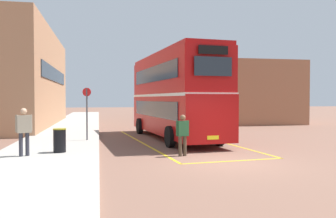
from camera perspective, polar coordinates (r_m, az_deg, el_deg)
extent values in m
plane|color=brown|center=(26.48, -1.39, -3.21)|extent=(135.60, 135.60, 0.00)
cube|color=#A39E93|center=(28.55, -15.22, -2.77)|extent=(4.00, 57.60, 0.14)
cube|color=#AD7A56|center=(31.30, -22.76, 4.47)|extent=(5.26, 19.18, 7.71)
cube|color=#232D38|center=(30.90, -17.91, 5.27)|extent=(0.06, 14.58, 1.10)
cube|color=#9E6647|center=(37.10, 10.73, 2.48)|extent=(7.72, 14.89, 5.59)
cube|color=#19232D|center=(35.83, 4.94, 2.98)|extent=(0.06, 11.31, 1.10)
cylinder|color=black|center=(22.57, -4.65, -2.79)|extent=(0.38, 1.02, 1.00)
cylinder|color=black|center=(23.22, 1.39, -2.66)|extent=(0.38, 1.02, 1.00)
cylinder|color=black|center=(16.22, 0.33, -4.53)|extent=(0.38, 1.02, 1.00)
cylinder|color=black|center=(17.13, 8.35, -4.22)|extent=(0.38, 1.02, 1.00)
cube|color=#A80F0F|center=(19.66, 0.95, -0.81)|extent=(3.46, 10.80, 2.10)
cube|color=#A80F0F|center=(19.68, 0.96, 5.31)|extent=(3.44, 10.59, 2.10)
cube|color=#A80F0F|center=(19.79, 0.96, 8.63)|extent=(3.33, 10.48, 0.20)
cube|color=silver|center=(19.64, 0.96, 2.25)|extent=(3.48, 10.70, 0.14)
cube|color=#232D38|center=(19.31, -2.52, 0.03)|extent=(0.89, 8.67, 0.84)
cube|color=#232D38|center=(19.35, -2.52, 5.67)|extent=(0.89, 8.67, 0.84)
cube|color=#232D38|center=(20.06, 4.29, 0.09)|extent=(0.89, 8.67, 0.84)
cube|color=#232D38|center=(20.10, 4.31, 5.51)|extent=(0.89, 8.67, 0.84)
cube|color=#232D38|center=(14.73, 7.39, 6.91)|extent=(1.69, 0.21, 0.80)
cube|color=black|center=(14.80, 7.40, 9.54)|extent=(1.33, 0.17, 0.36)
cube|color=#232D38|center=(24.77, -2.83, 0.62)|extent=(1.93, 0.23, 1.00)
cube|color=yellow|center=(14.75, 7.34, -4.65)|extent=(0.52, 0.08, 0.16)
cylinder|color=black|center=(42.73, -2.89, -0.74)|extent=(0.26, 0.92, 0.92)
cylinder|color=black|center=(43.18, 0.47, -0.71)|extent=(0.26, 0.92, 0.92)
cylinder|color=black|center=(37.04, -1.60, -1.11)|extent=(0.26, 0.92, 0.92)
cylinder|color=black|center=(37.55, 2.25, -1.07)|extent=(0.26, 0.92, 0.92)
cube|color=navy|center=(40.07, -0.48, 0.74)|extent=(2.48, 9.63, 2.60)
cube|color=silver|center=(40.07, -0.48, 2.68)|extent=(2.34, 9.24, 0.12)
cube|color=#232D38|center=(39.85, -2.26, 1.23)|extent=(0.04, 7.70, 0.96)
cube|color=#232D38|center=(40.31, 1.27, 1.24)|extent=(0.04, 7.70, 0.96)
cube|color=#232D38|center=(44.82, -1.63, 1.22)|extent=(1.98, 0.04, 1.10)
cylinder|color=#473828|center=(13.86, 2.75, -6.02)|extent=(0.14, 0.14, 0.79)
cylinder|color=#473828|center=(13.76, 2.00, -6.08)|extent=(0.14, 0.14, 0.79)
cube|color=#1E4728|center=(13.73, 2.38, -3.19)|extent=(0.50, 0.34, 0.59)
cylinder|color=#1E4728|center=(13.85, 3.21, -3.03)|extent=(0.09, 0.09, 0.56)
cylinder|color=#1E4728|center=(13.62, 1.54, -3.11)|extent=(0.09, 0.09, 0.56)
sphere|color=brown|center=(13.69, 2.43, -1.39)|extent=(0.21, 0.21, 0.21)
cylinder|color=#2D2D38|center=(13.95, -22.86, -5.38)|extent=(0.14, 0.14, 0.86)
cylinder|color=#2D2D38|center=(14.00, -21.95, -5.35)|extent=(0.14, 0.14, 0.86)
cube|color=gray|center=(13.90, -22.44, -2.28)|extent=(0.55, 0.40, 0.65)
cylinder|color=gray|center=(13.85, -23.45, -2.17)|extent=(0.09, 0.09, 0.61)
cylinder|color=gray|center=(13.95, -21.43, -2.12)|extent=(0.09, 0.09, 0.61)
sphere|color=tan|center=(13.90, -22.48, -0.34)|extent=(0.23, 0.23, 0.23)
cylinder|color=black|center=(14.48, -17.26, -4.99)|extent=(0.48, 0.48, 0.90)
cylinder|color=olive|center=(14.44, -17.27, -3.14)|extent=(0.51, 0.51, 0.04)
cylinder|color=#4C4C51|center=(18.33, -13.08, -0.85)|extent=(0.08, 0.08, 2.64)
cylinder|color=red|center=(18.31, -13.10, 2.71)|extent=(0.43, 0.15, 0.44)
cube|color=gold|center=(18.21, -4.39, -5.42)|extent=(1.37, 12.57, 0.01)
cube|color=gold|center=(19.47, 7.27, -4.97)|extent=(1.37, 12.57, 0.01)
cube|color=gold|center=(12.98, 10.64, -8.32)|extent=(4.13, 0.53, 0.01)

